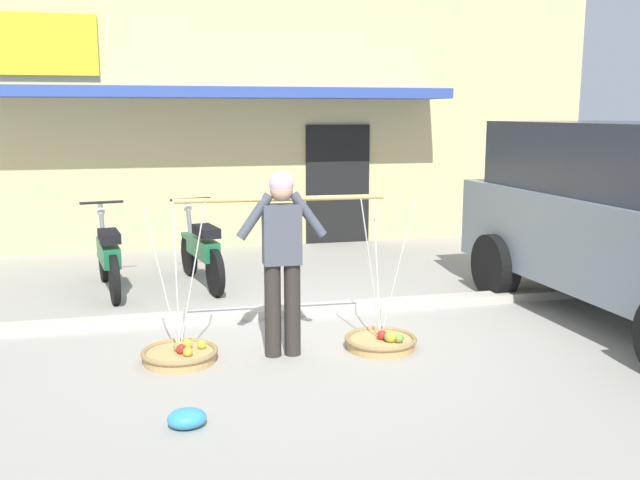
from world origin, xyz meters
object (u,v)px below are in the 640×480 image
Objects in this scene: fruit_basket_left_side at (381,341)px; motorcycle_nearest_shop at (108,257)px; fruit_vendor at (282,251)px; fruit_basket_right_side at (180,354)px; motorcycle_second_in_row at (202,251)px; plastic_litter_bag at (187,418)px.

fruit_basket_left_side reaches higher than motorcycle_nearest_shop.
fruit_vendor is 1.29× the size of fruit_basket_right_side.
fruit_vendor reaches higher than fruit_basket_left_side.
fruit_basket_right_side is 0.81× the size of motorcycle_second_in_row.
plastic_litter_bag is (-0.01, -1.37, -0.01)m from fruit_basket_right_side.
motorcycle_second_in_row reaches higher than plastic_litter_bag.
fruit_vendor is at bearing -2.41° from fruit_basket_right_side.
fruit_basket_left_side is 0.80× the size of motorcycle_nearest_shop.
plastic_litter_bag is (-1.88, -1.29, -0.00)m from fruit_basket_left_side.
fruit_vendor is at bearing -58.69° from motorcycle_nearest_shop.
fruit_basket_right_side reaches higher than plastic_litter_bag.
fruit_basket_left_side is 1.87m from fruit_basket_right_side.
fruit_basket_right_side is 5.18× the size of plastic_litter_bag.
fruit_basket_left_side is 2.28m from plastic_litter_bag.
fruit_vendor is 2.93m from motorcycle_second_in_row.
motorcycle_nearest_shop is (-1.67, 2.75, -0.53)m from fruit_vendor.
motorcycle_second_in_row is 4.20m from plastic_litter_bag.
fruit_basket_left_side is at bearing -63.06° from motorcycle_second_in_row.
plastic_litter_bag is at bearing -125.31° from fruit_vendor.
fruit_basket_left_side is 5.18× the size of plastic_litter_bag.
fruit_basket_left_side and fruit_basket_right_side have the same top height.
fruit_basket_left_side is 0.81× the size of motorcycle_second_in_row.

